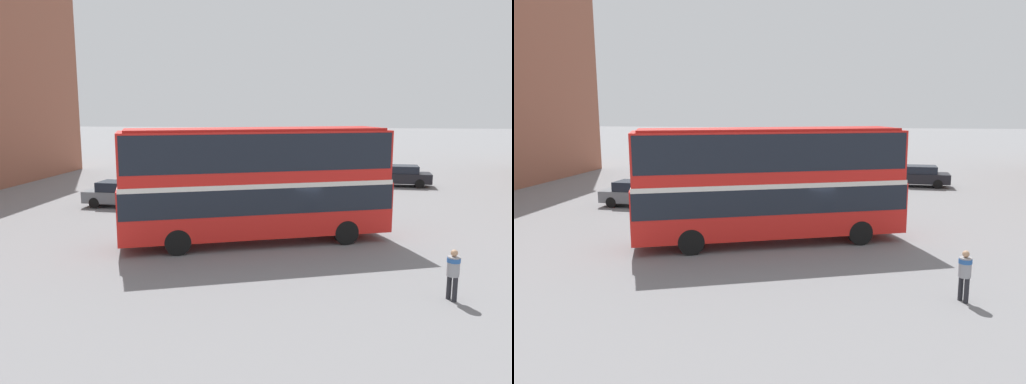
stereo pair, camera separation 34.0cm
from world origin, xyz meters
TOP-DOWN VIEW (x-y plane):
  - ground_plane at (0.00, 0.00)m, footprint 240.00×240.00m
  - double_decker_bus at (-1.49, -0.46)m, footprint 11.50×6.34m
  - pedestrian_foreground at (5.18, -6.13)m, footprint 0.53×0.53m
  - parked_car_kerb_near at (-10.34, 6.27)m, footprint 4.23×1.94m
  - parked_car_kerb_far at (6.86, 16.24)m, footprint 4.65×2.16m
  - parked_car_side_street at (-0.10, 10.42)m, footprint 4.92×2.67m

SIDE VIEW (x-z plane):
  - ground_plane at x=0.00m, z-range 0.00..0.00m
  - parked_car_kerb_near at x=-10.34m, z-range 0.01..1.47m
  - parked_car_side_street at x=-0.10m, z-range 0.00..1.52m
  - parked_car_kerb_far at x=6.86m, z-range 0.01..1.53m
  - pedestrian_foreground at x=5.18m, z-range 0.18..1.75m
  - double_decker_bus at x=-1.49m, z-range 0.35..5.21m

